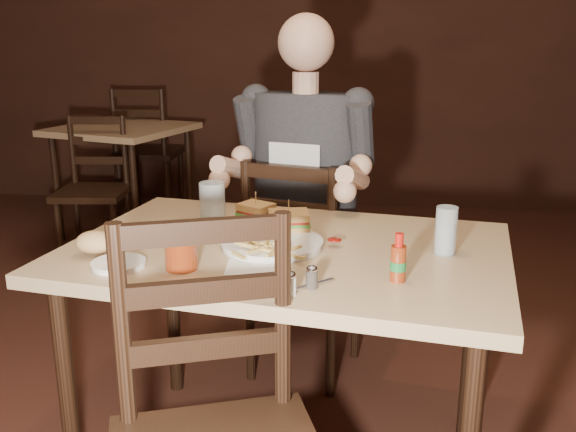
# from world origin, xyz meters

# --- Properties ---
(room_shell) EXTENTS (7.00, 7.00, 7.00)m
(room_shell) POSITION_xyz_m (0.00, 0.00, 1.40)
(room_shell) COLOR black
(room_shell) RESTS_ON ground
(main_table) EXTENTS (1.42, 1.06, 0.77)m
(main_table) POSITION_xyz_m (0.07, 0.11, 0.70)
(main_table) COLOR tan
(main_table) RESTS_ON ground
(bg_table) EXTENTS (1.00, 1.00, 0.77)m
(bg_table) POSITION_xyz_m (-1.35, 2.50, 0.68)
(bg_table) COLOR tan
(bg_table) RESTS_ON ground
(chair_far) EXTENTS (0.53, 0.56, 0.92)m
(chair_far) POSITION_xyz_m (0.07, 0.76, 0.46)
(chair_far) COLOR black
(chair_far) RESTS_ON ground
(bg_chair_far) EXTENTS (0.46, 0.50, 0.99)m
(bg_chair_far) POSITION_xyz_m (-1.35, 3.05, 0.50)
(bg_chair_far) COLOR black
(bg_chair_far) RESTS_ON ground
(bg_chair_near) EXTENTS (0.45, 0.49, 0.89)m
(bg_chair_near) POSITION_xyz_m (-1.35, 1.95, 0.44)
(bg_chair_near) COLOR black
(bg_chair_near) RESTS_ON ground
(diner) EXTENTS (0.66, 0.58, 0.98)m
(diner) POSITION_xyz_m (0.06, 0.72, 0.97)
(diner) COLOR #303035
(diner) RESTS_ON chair_far
(dinner_plate) EXTENTS (0.34, 0.34, 0.02)m
(dinner_plate) POSITION_xyz_m (0.03, 0.09, 0.78)
(dinner_plate) COLOR white
(dinner_plate) RESTS_ON main_table
(sandwich_left) EXTENTS (0.13, 0.13, 0.09)m
(sandwich_left) POSITION_xyz_m (-0.05, 0.30, 0.83)
(sandwich_left) COLOR tan
(sandwich_left) RESTS_ON dinner_plate
(sandwich_right) EXTENTS (0.14, 0.12, 0.10)m
(sandwich_right) POSITION_xyz_m (0.07, 0.21, 0.84)
(sandwich_right) COLOR tan
(sandwich_right) RESTS_ON dinner_plate
(fries_pile) EXTENTS (0.28, 0.21, 0.04)m
(fries_pile) POSITION_xyz_m (0.04, 0.00, 0.80)
(fries_pile) COLOR #E1B957
(fries_pile) RESTS_ON dinner_plate
(ketchup_dollop) EXTENTS (0.05, 0.05, 0.01)m
(ketchup_dollop) POSITION_xyz_m (0.22, 0.12, 0.79)
(ketchup_dollop) COLOR maroon
(ketchup_dollop) RESTS_ON dinner_plate
(glass_left) EXTENTS (0.10, 0.10, 0.15)m
(glass_left) POSITION_xyz_m (-0.19, 0.26, 0.85)
(glass_left) COLOR silver
(glass_left) RESTS_ON main_table
(glass_right) EXTENTS (0.07, 0.07, 0.14)m
(glass_right) POSITION_xyz_m (0.54, 0.09, 0.84)
(glass_right) COLOR silver
(glass_right) RESTS_ON main_table
(hot_sauce) EXTENTS (0.05, 0.05, 0.13)m
(hot_sauce) POSITION_xyz_m (0.39, -0.14, 0.83)
(hot_sauce) COLOR maroon
(hot_sauce) RESTS_ON main_table
(salt_shaker) EXTENTS (0.04, 0.04, 0.06)m
(salt_shaker) POSITION_xyz_m (0.13, -0.26, 0.80)
(salt_shaker) COLOR white
(salt_shaker) RESTS_ON main_table
(pepper_shaker) EXTENTS (0.03, 0.03, 0.06)m
(pepper_shaker) POSITION_xyz_m (0.18, -0.21, 0.80)
(pepper_shaker) COLOR #38332D
(pepper_shaker) RESTS_ON main_table
(syrup_dispenser) EXTENTS (0.11, 0.11, 0.12)m
(syrup_dispenser) POSITION_xyz_m (-0.19, -0.12, 0.83)
(syrup_dispenser) COLOR maroon
(syrup_dispenser) RESTS_ON main_table
(napkin) EXTENTS (0.15, 0.14, 0.00)m
(napkin) POSITION_xyz_m (0.00, -0.08, 0.77)
(napkin) COLOR white
(napkin) RESTS_ON main_table
(knife) EXTENTS (0.04, 0.22, 0.01)m
(knife) POSITION_xyz_m (0.08, -0.16, 0.78)
(knife) COLOR silver
(knife) RESTS_ON napkin
(fork) EXTENTS (0.12, 0.11, 0.00)m
(fork) POSITION_xyz_m (0.17, -0.21, 0.78)
(fork) COLOR silver
(fork) RESTS_ON napkin
(side_plate) EXTENTS (0.16, 0.16, 0.01)m
(side_plate) POSITION_xyz_m (-0.36, -0.12, 0.78)
(side_plate) COLOR white
(side_plate) RESTS_ON main_table
(bread_roll) EXTENTS (0.12, 0.10, 0.06)m
(bread_roll) POSITION_xyz_m (-0.46, -0.05, 0.81)
(bread_roll) COLOR tan
(bread_roll) RESTS_ON side_plate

